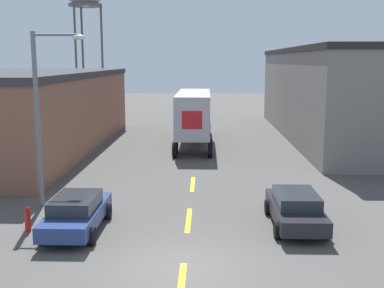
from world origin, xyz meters
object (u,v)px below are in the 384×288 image
(parked_car_right_near, at_px, (295,208))
(fire_hydrant, at_px, (28,219))
(semi_truck, at_px, (194,113))
(parked_car_left_near, at_px, (77,212))
(street_lamp, at_px, (43,107))

(parked_car_right_near, height_order, fire_hydrant, parked_car_right_near)
(semi_truck, relative_size, parked_car_left_near, 2.81)
(parked_car_right_near, bearing_deg, semi_truck, 103.35)
(parked_car_left_near, relative_size, fire_hydrant, 4.67)
(street_lamp, bearing_deg, semi_truck, 69.23)
(parked_car_right_near, relative_size, street_lamp, 0.60)
(semi_truck, distance_m, parked_car_right_near, 18.90)
(semi_truck, distance_m, street_lamp, 17.13)
(semi_truck, xyz_separation_m, fire_hydrant, (-5.72, -19.16, -1.88))
(semi_truck, height_order, street_lamp, street_lamp)
(semi_truck, bearing_deg, street_lamp, -111.01)
(semi_truck, relative_size, parked_car_right_near, 2.81)
(semi_truck, height_order, parked_car_left_near, semi_truck)
(parked_car_right_near, height_order, street_lamp, street_lamp)
(parked_car_right_near, xyz_separation_m, parked_car_left_near, (-8.23, -0.79, 0.00))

